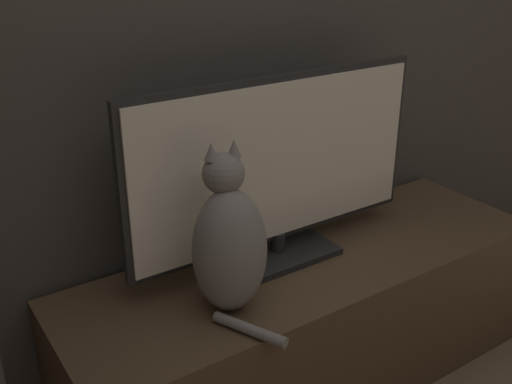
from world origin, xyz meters
name	(u,v)px	position (x,y,z in m)	size (l,w,h in m)	color
tv_stand	(308,322)	(0.00, 0.93, 0.24)	(1.57, 0.50, 0.47)	brown
tv	(278,169)	(-0.07, 1.00, 0.76)	(0.97, 0.21, 0.56)	black
cat	(229,244)	(-0.34, 0.85, 0.66)	(0.22, 0.33, 0.46)	gray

